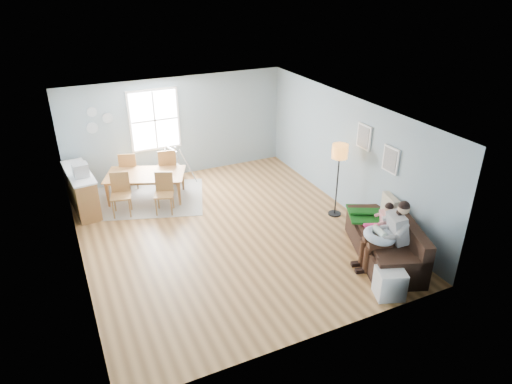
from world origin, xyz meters
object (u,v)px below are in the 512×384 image
storage_cube (389,283)px  baby_swing (174,167)px  chair_sw (121,191)px  chair_se (164,190)px  dining_table (146,187)px  sofa (387,243)px  floor_lamp (339,157)px  chair_nw (129,168)px  chair_ne (167,165)px  counter (81,190)px  father (389,233)px  toddler (382,219)px  monitor (80,170)px

storage_cube → baby_swing: 6.62m
chair_sw → chair_se: chair_sw is taller
dining_table → chair_se: chair_se is taller
storage_cube → sofa: bearing=52.2°
chair_se → floor_lamp: bearing=-27.9°
chair_se → chair_nw: chair_nw is taller
chair_ne → counter: (-2.18, -0.32, -0.12)m
floor_lamp → chair_sw: (-4.47, 2.19, -0.86)m
father → counter: size_ratio=0.80×
father → baby_swing: bearing=114.6°
toddler → chair_ne: (-3.03, 4.82, -0.15)m
floor_lamp → chair_ne: (-3.10, 3.14, -0.83)m
floor_lamp → counter: 6.06m
monitor → father: bearing=-43.3°
dining_table → baby_swing: baby_swing is taller
monitor → baby_swing: 2.64m
floor_lamp → chair_se: bearing=152.1°
father → floor_lamp: (0.31, 2.15, 0.68)m
storage_cube → monitor: size_ratio=1.70×
floor_lamp → chair_se: floor_lamp is taller
storage_cube → dining_table: 6.29m
sofa → chair_sw: (-4.40, 4.10, 0.26)m
dining_table → chair_nw: 0.86m
chair_se → baby_swing: size_ratio=0.90×
sofa → floor_lamp: bearing=88.0°
chair_se → storage_cube: bearing=-60.3°
chair_ne → chair_se: bearing=-108.9°
monitor → toddler: bearing=-38.9°
counter → baby_swing: (2.41, 0.60, -0.08)m
storage_cube → dining_table: (-2.96, 5.55, 0.07)m
floor_lamp → chair_sw: bearing=153.9°
chair_nw → floor_lamp: bearing=-40.6°
chair_se → counter: (-1.74, 0.95, -0.06)m
chair_se → counter: bearing=151.5°
father → baby_swing: size_ratio=1.32×
dining_table → chair_nw: bearing=129.9°
toddler → chair_se: size_ratio=0.91×
sofa → counter: 7.03m
sofa → chair_ne: 5.89m
floor_lamp → counter: floor_lamp is taller
counter → monitor: size_ratio=5.04×
chair_nw → dining_table: bearing=-72.6°
storage_cube → baby_swing: (-2.04, 6.30, 0.14)m
toddler → storage_cube: toddler is taller
floor_lamp → chair_sw: floor_lamp is taller
storage_cube → chair_sw: bearing=125.7°
sofa → toddler: size_ratio=2.77×
chair_se → chair_ne: chair_ne is taller
dining_table → chair_sw: size_ratio=1.89×
toddler → storage_cube: size_ratio=1.47×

